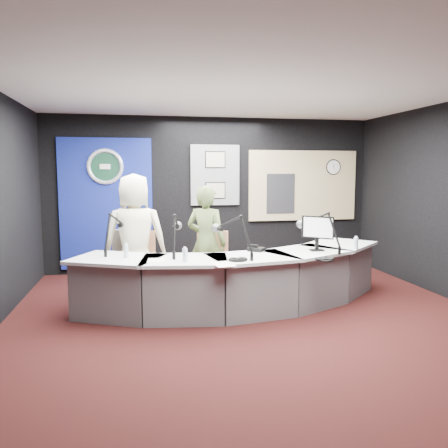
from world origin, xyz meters
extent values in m
plane|color=black|center=(0.00, 0.00, 0.00)|extent=(6.00, 6.00, 0.00)
cube|color=silver|center=(0.00, 0.00, 2.80)|extent=(6.00, 6.00, 0.02)
cube|color=black|center=(0.00, 3.00, 1.40)|extent=(6.00, 0.02, 2.80)
cube|color=black|center=(0.00, -3.00, 1.40)|extent=(6.00, 0.02, 2.80)
cube|color=navy|center=(-1.90, 2.97, 1.25)|extent=(1.60, 0.05, 2.30)
torus|color=silver|center=(-1.90, 2.93, 1.90)|extent=(0.63, 0.07, 0.63)
cylinder|color=#0E3321|center=(-1.90, 2.94, 1.90)|extent=(0.48, 0.01, 0.48)
cube|color=slate|center=(0.05, 2.97, 1.75)|extent=(0.90, 0.04, 1.10)
cube|color=gray|center=(0.05, 2.94, 2.03)|extent=(0.34, 0.02, 0.27)
cube|color=gray|center=(0.05, 2.94, 1.47)|extent=(0.34, 0.02, 0.27)
cube|color=tan|center=(1.75, 2.97, 1.55)|extent=(2.12, 0.06, 1.32)
cube|color=beige|center=(1.75, 2.96, 1.55)|extent=(2.00, 0.02, 1.20)
cube|color=black|center=(1.30, 2.94, 1.40)|extent=(0.55, 0.02, 0.75)
cylinder|color=white|center=(2.35, 2.94, 1.90)|extent=(0.28, 0.01, 0.28)
cube|color=slate|center=(-1.48, 1.44, 0.62)|extent=(0.51, 0.21, 0.70)
imported|color=#FFF4CB|center=(-1.40, 1.19, 0.89)|extent=(0.93, 0.65, 1.79)
imported|color=#506233|center=(-0.41, 1.04, 0.81)|extent=(0.71, 0.65, 1.62)
cube|color=black|center=(1.01, 0.45, 1.07)|extent=(0.32, 0.29, 0.28)
cube|color=black|center=(0.20, 0.58, 0.78)|extent=(0.26, 0.25, 0.05)
torus|color=black|center=(0.84, -0.20, 0.77)|extent=(0.22, 0.22, 0.04)
torus|color=black|center=(-0.19, -0.03, 0.77)|extent=(0.22, 0.22, 0.04)
cube|color=white|center=(-1.15, 0.17, 0.75)|extent=(0.22, 0.29, 0.00)
cube|color=white|center=(-0.40, -0.20, 0.75)|extent=(0.27, 0.34, 0.00)
camera|label=1|loc=(-1.35, -5.18, 1.81)|focal=36.00mm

